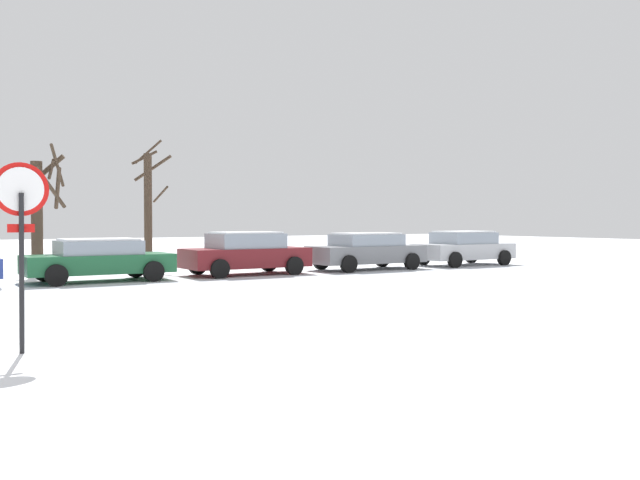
{
  "coord_description": "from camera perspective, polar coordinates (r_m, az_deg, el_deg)",
  "views": [
    {
      "loc": [
        -2.66,
        -12.2,
        1.9
      ],
      "look_at": [
        8.21,
        5.45,
        1.3
      ],
      "focal_mm": 37.95,
      "sensor_mm": 36.0,
      "label": 1
    }
  ],
  "objects": [
    {
      "name": "parked_car_silver",
      "position": [
        29.24,
        12.01,
        -0.64
      ],
      "size": [
        4.35,
        2.17,
        1.45
      ],
      "color": "silver",
      "rests_on": "ground"
    },
    {
      "name": "parked_car_maroon",
      "position": [
        23.69,
        -6.28,
        -1.09
      ],
      "size": [
        4.34,
        2.16,
        1.5
      ],
      "color": "maroon",
      "rests_on": "ground"
    },
    {
      "name": "parked_car_gray",
      "position": [
        26.06,
        3.94,
        -0.9
      ],
      "size": [
        4.57,
        2.13,
        1.42
      ],
      "color": "slate",
      "rests_on": "ground"
    },
    {
      "name": "parked_car_green",
      "position": [
        22.01,
        -18.16,
        -1.55
      ],
      "size": [
        4.41,
        2.11,
        1.34
      ],
      "color": "#1E6038",
      "rests_on": "ground"
    },
    {
      "name": "ground_plane",
      "position": [
        12.63,
        -19.25,
        -7.08
      ],
      "size": [
        120.0,
        120.0,
        0.0
      ],
      "primitive_type": "plane",
      "color": "white"
    },
    {
      "name": "tree_far_mid",
      "position": [
        26.24,
        -14.26,
        2.72
      ],
      "size": [
        1.51,
        1.49,
        5.0
      ],
      "color": "#423326",
      "rests_on": "ground"
    },
    {
      "name": "tree_far_left",
      "position": [
        24.84,
        -22.55,
        2.31
      ],
      "size": [
        1.36,
        2.0,
        4.44
      ],
      "color": "#423326",
      "rests_on": "ground"
    },
    {
      "name": "stop_sign",
      "position": [
        10.43,
        -23.9,
        1.57
      ],
      "size": [
        0.76,
        0.19,
        2.72
      ],
      "color": "black",
      "rests_on": "ground"
    },
    {
      "name": "road_surface",
      "position": [
        16.01,
        -21.93,
        -5.26
      ],
      "size": [
        80.0,
        8.95,
        0.0
      ],
      "color": "#B7BCC4",
      "rests_on": "ground"
    }
  ]
}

